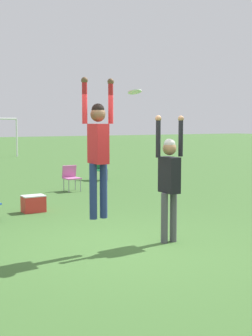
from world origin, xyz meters
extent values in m
plane|color=#3D662D|center=(0.00, 0.00, 0.00)|extent=(120.00, 120.00, 0.00)
cylinder|color=navy|center=(-0.54, -0.02, 0.99)|extent=(0.12, 0.12, 0.88)
cylinder|color=navy|center=(-0.36, -0.02, 0.99)|extent=(0.12, 0.12, 0.88)
cube|color=red|center=(-0.45, -0.02, 1.74)|extent=(0.22, 0.42, 0.62)
sphere|color=brown|center=(-0.45, -0.02, 2.20)|extent=(0.24, 0.24, 0.24)
sphere|color=black|center=(-0.45, -0.02, 2.26)|extent=(0.20, 0.20, 0.20)
cylinder|color=red|center=(-0.68, -0.02, 2.38)|extent=(0.08, 0.08, 0.66)
sphere|color=brown|center=(-0.68, -0.02, 2.71)|extent=(0.10, 0.10, 0.10)
cylinder|color=red|center=(-0.22, -0.02, 2.38)|extent=(0.08, 0.08, 0.66)
sphere|color=brown|center=(-0.22, -0.02, 2.71)|extent=(0.10, 0.10, 0.10)
cylinder|color=#4C4C51|center=(0.78, -0.08, 0.43)|extent=(0.12, 0.12, 0.87)
cylinder|color=#4C4C51|center=(0.97, -0.08, 0.43)|extent=(0.12, 0.12, 0.87)
cube|color=black|center=(0.88, -0.08, 1.18)|extent=(0.22, 0.43, 0.62)
sphere|color=#9E704C|center=(0.88, -0.08, 1.63)|extent=(0.24, 0.24, 0.24)
sphere|color=#B7B2AD|center=(0.88, -0.08, 1.70)|extent=(0.20, 0.20, 0.20)
cylinder|color=black|center=(0.64, -0.08, 1.81)|extent=(0.08, 0.08, 0.65)
sphere|color=#9E704C|center=(0.64, -0.08, 2.14)|extent=(0.10, 0.10, 0.10)
cylinder|color=black|center=(1.11, -0.08, 1.81)|extent=(0.08, 0.08, 0.65)
sphere|color=#9E704C|center=(1.11, -0.08, 2.14)|extent=(0.10, 0.10, 0.10)
cylinder|color=white|center=(0.13, -0.17, 2.56)|extent=(0.22, 0.22, 0.08)
cylinder|color=gray|center=(3.63, 8.10, 0.19)|extent=(0.02, 0.02, 0.39)
cylinder|color=gray|center=(4.06, 8.10, 0.19)|extent=(0.02, 0.02, 0.39)
cylinder|color=gray|center=(3.63, 8.54, 0.19)|extent=(0.02, 0.02, 0.39)
cylinder|color=gray|center=(4.06, 8.54, 0.19)|extent=(0.02, 0.02, 0.39)
cube|color=#1E753D|center=(3.84, 8.32, 0.37)|extent=(0.72, 0.72, 0.04)
cube|color=#1E753D|center=(3.84, 8.56, 0.58)|extent=(0.46, 0.41, 0.39)
cylinder|color=gray|center=(1.71, 6.14, 0.21)|extent=(0.02, 0.02, 0.41)
cylinder|color=gray|center=(2.09, 6.14, 0.21)|extent=(0.02, 0.02, 0.41)
cylinder|color=gray|center=(1.71, 6.52, 0.21)|extent=(0.02, 0.02, 0.41)
cylinder|color=gray|center=(2.09, 6.52, 0.21)|extent=(0.02, 0.02, 0.41)
cube|color=#C666A3|center=(1.90, 6.33, 0.39)|extent=(0.46, 0.46, 0.04)
cube|color=#C666A3|center=(1.90, 6.54, 0.59)|extent=(0.45, 0.11, 0.36)
cube|color=red|center=(-0.22, 3.76, 0.18)|extent=(0.50, 0.36, 0.37)
cube|color=silver|center=(-0.22, 3.76, 0.38)|extent=(0.51, 0.37, 0.02)
cylinder|color=white|center=(4.91, 21.40, 1.15)|extent=(0.10, 0.10, 2.30)
camera|label=1|loc=(-3.79, -6.56, 2.07)|focal=50.00mm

